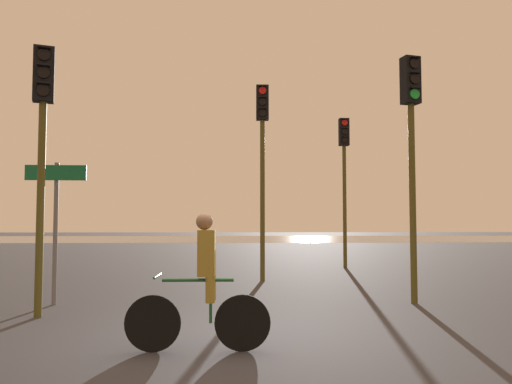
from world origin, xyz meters
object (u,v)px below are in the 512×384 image
object	(u,v)px
traffic_light_center	(262,146)
traffic_light_far_right	(344,164)
direction_sign_post	(56,212)
traffic_light_near_left	(42,128)
traffic_light_near_right	(411,131)
cyclist	(203,281)

from	to	relation	value
traffic_light_center	traffic_light_far_right	bearing A→B (deg)	-128.48
direction_sign_post	traffic_light_far_right	bearing A→B (deg)	-136.86
traffic_light_far_right	traffic_light_center	bearing A→B (deg)	49.45
traffic_light_center	traffic_light_near_left	xyz separation A→B (m)	(-3.77, -4.65, -0.43)
traffic_light_far_right	direction_sign_post	world-z (taller)	traffic_light_far_right
direction_sign_post	traffic_light_center	bearing A→B (deg)	-141.12
traffic_light_center	direction_sign_post	world-z (taller)	traffic_light_center
traffic_light_center	traffic_light_near_left	size ratio (longest dim) A/B	1.16
traffic_light_near_right	traffic_light_center	size ratio (longest dim) A/B	0.92
traffic_light_near_right	direction_sign_post	bearing A→B (deg)	-14.63
traffic_light_near_right	cyclist	size ratio (longest dim) A/B	2.71
traffic_light_near_left	traffic_light_center	bearing A→B (deg)	-148.59
traffic_light_far_right	traffic_light_center	xyz separation A→B (m)	(-2.85, -3.45, 0.08)
traffic_light_far_right	cyclist	size ratio (longest dim) A/B	2.87
traffic_light_center	cyclist	world-z (taller)	traffic_light_center
traffic_light_near_right	direction_sign_post	size ratio (longest dim) A/B	1.78
traffic_light_center	traffic_light_near_left	bearing A→B (deg)	52.03
traffic_light_near_right	traffic_light_far_right	bearing A→B (deg)	-105.84
traffic_light_center	direction_sign_post	distance (m)	5.55
traffic_light_center	traffic_light_near_left	world-z (taller)	traffic_light_center
traffic_light_far_right	direction_sign_post	distance (m)	9.85
cyclist	traffic_light_near_right	bearing A→B (deg)	-47.98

